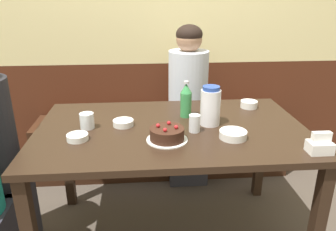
# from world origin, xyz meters

# --- Properties ---
(back_wall) EXTENTS (4.80, 0.04, 2.50)m
(back_wall) POSITION_xyz_m (0.00, 1.05, 1.25)
(back_wall) COLOR #4C2314
(back_wall) RESTS_ON ground_plane
(bench_seat) EXTENTS (2.07, 0.38, 0.47)m
(bench_seat) POSITION_xyz_m (0.00, 0.83, 0.24)
(bench_seat) COLOR #381E11
(bench_seat) RESTS_ON ground_plane
(dining_table) EXTENTS (1.49, 0.92, 0.76)m
(dining_table) POSITION_xyz_m (0.00, 0.00, 0.67)
(dining_table) COLOR black
(dining_table) RESTS_ON ground_plane
(birthday_cake) EXTENTS (0.21, 0.21, 0.09)m
(birthday_cake) POSITION_xyz_m (-0.04, -0.17, 0.79)
(birthday_cake) COLOR white
(birthday_cake) RESTS_ON dining_table
(water_pitcher) EXTENTS (0.11, 0.11, 0.22)m
(water_pitcher) POSITION_xyz_m (0.22, 0.02, 0.86)
(water_pitcher) COLOR white
(water_pitcher) RESTS_ON dining_table
(soju_bottle) EXTENTS (0.07, 0.07, 0.22)m
(soju_bottle) POSITION_xyz_m (0.10, 0.16, 0.86)
(soju_bottle) COLOR #388E4C
(soju_bottle) RESTS_ON dining_table
(napkin_holder) EXTENTS (0.11, 0.08, 0.11)m
(napkin_holder) POSITION_xyz_m (0.66, -0.37, 0.79)
(napkin_holder) COLOR white
(napkin_holder) RESTS_ON dining_table
(bowl_soup_white) EXTENTS (0.14, 0.14, 0.04)m
(bowl_soup_white) POSITION_xyz_m (0.30, -0.17, 0.78)
(bowl_soup_white) COLOR white
(bowl_soup_white) RESTS_ON dining_table
(bowl_rice_small) EXTENTS (0.11, 0.11, 0.03)m
(bowl_rice_small) POSITION_xyz_m (-0.49, -0.13, 0.77)
(bowl_rice_small) COLOR white
(bowl_rice_small) RESTS_ON dining_table
(bowl_side_dish) EXTENTS (0.12, 0.12, 0.03)m
(bowl_side_dish) POSITION_xyz_m (-0.27, 0.04, 0.77)
(bowl_side_dish) COLOR white
(bowl_side_dish) RESTS_ON dining_table
(bowl_sauce_shallow) EXTENTS (0.11, 0.11, 0.04)m
(bowl_sauce_shallow) POSITION_xyz_m (0.53, 0.29, 0.78)
(bowl_sauce_shallow) COLOR white
(bowl_sauce_shallow) RESTS_ON dining_table
(glass_water_tall) EXTENTS (0.06, 0.06, 0.09)m
(glass_water_tall) POSITION_xyz_m (0.12, -0.07, 0.80)
(glass_water_tall) COLOR silver
(glass_water_tall) RESTS_ON dining_table
(glass_tumbler_short) EXTENTS (0.08, 0.08, 0.09)m
(glass_tumbler_short) POSITION_xyz_m (-0.46, 0.02, 0.80)
(glass_tumbler_short) COLOR silver
(glass_tumbler_short) RESTS_ON dining_table
(person_pale_blue_shirt) EXTENTS (0.30, 0.34, 1.24)m
(person_pale_blue_shirt) POSITION_xyz_m (0.19, 0.72, 0.58)
(person_pale_blue_shirt) COLOR #33333D
(person_pale_blue_shirt) RESTS_ON ground_plane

